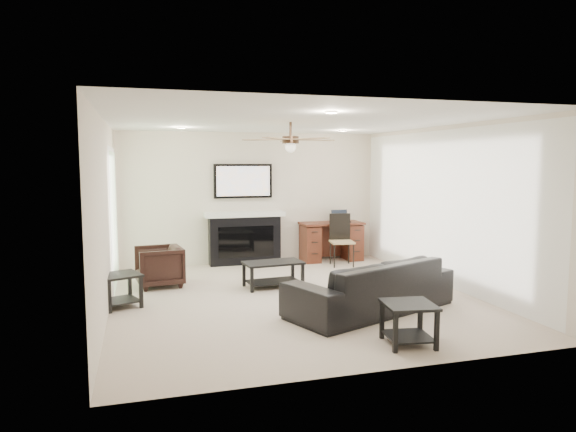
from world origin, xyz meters
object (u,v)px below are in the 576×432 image
sofa (371,285)px  coffee_table (273,274)px  armchair (159,266)px  fireplace_unit (245,214)px  desk (331,241)px

sofa → coffee_table: 1.84m
sofa → armchair: (-2.60, 2.15, -0.02)m
armchair → coffee_table: bearing=65.2°
sofa → coffee_table: (-0.90, 1.60, -0.14)m
sofa → coffee_table: size_ratio=2.58×
armchair → fireplace_unit: (1.64, 1.36, 0.64)m
armchair → coffee_table: 1.79m
fireplace_unit → armchair: bearing=-140.3°
fireplace_unit → coffee_table: bearing=-88.2°
sofa → desk: bearing=-123.8°
coffee_table → desk: bearing=42.4°
armchair → desk: size_ratio=0.57×
desk → armchair: bearing=-159.6°
coffee_table → fireplace_unit: 2.06m
coffee_table → desk: desk is taller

